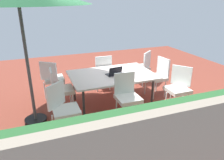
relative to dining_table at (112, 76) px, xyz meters
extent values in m
cube|color=brown|center=(0.00, 0.00, -0.70)|extent=(10.00, 10.00, 0.02)
cube|color=#2D6633|center=(0.00, 2.83, -0.09)|extent=(6.30, 0.99, 1.20)
cube|color=silver|center=(0.00, 0.00, 0.02)|extent=(1.91, 1.28, 0.04)
cylinder|color=#333333|center=(-0.81, -0.49, -0.34)|extent=(0.05, 0.05, 0.70)
cylinder|color=#333333|center=(0.81, -0.49, -0.34)|extent=(0.05, 0.05, 0.70)
cylinder|color=#333333|center=(-0.81, 0.49, -0.34)|extent=(0.05, 0.05, 0.70)
cylinder|color=#333333|center=(0.81, 0.49, -0.34)|extent=(0.05, 0.05, 0.70)
cylinder|color=#4C4C4C|center=(1.77, 0.22, 0.60)|extent=(0.06, 0.06, 2.58)
cylinder|color=black|center=(1.77, 0.22, -0.66)|extent=(0.44, 0.44, 0.06)
cube|color=silver|center=(1.22, 0.90, -0.20)|extent=(0.46, 0.46, 0.08)
cube|color=white|center=(1.36, 0.75, 0.06)|extent=(0.35, 0.33, 0.45)
cylinder|color=white|center=(1.23, 1.16, -0.47)|extent=(0.03, 0.03, 0.45)
cylinder|color=white|center=(0.96, 0.91, -0.47)|extent=(0.03, 0.03, 0.45)
cylinder|color=white|center=(1.47, 0.89, -0.47)|extent=(0.03, 0.03, 0.45)
cylinder|color=white|center=(1.21, 0.65, -0.47)|extent=(0.03, 0.03, 0.45)
cube|color=silver|center=(-0.03, 0.84, -0.20)|extent=(0.46, 0.46, 0.08)
cube|color=white|center=(-0.03, 0.63, 0.06)|extent=(0.44, 0.05, 0.45)
cylinder|color=white|center=(0.15, 1.02, -0.47)|extent=(0.03, 0.03, 0.45)
cylinder|color=white|center=(-0.21, 1.03, -0.47)|extent=(0.03, 0.03, 0.45)
cylinder|color=white|center=(0.15, 0.66, -0.47)|extent=(0.03, 0.03, 0.45)
cylinder|color=white|center=(-0.21, 0.67, -0.47)|extent=(0.03, 0.03, 0.45)
cube|color=silver|center=(1.23, -0.82, -0.20)|extent=(0.46, 0.46, 0.08)
cube|color=white|center=(1.36, -0.65, 0.06)|extent=(0.37, 0.29, 0.45)
cylinder|color=white|center=(0.98, -0.86, -0.47)|extent=(0.03, 0.03, 0.45)
cylinder|color=white|center=(1.27, -1.07, -0.47)|extent=(0.03, 0.03, 0.45)
cylinder|color=white|center=(1.20, -0.57, -0.47)|extent=(0.03, 0.03, 0.45)
cylinder|color=white|center=(1.49, -0.79, -0.47)|extent=(0.03, 0.03, 0.45)
cube|color=silver|center=(-1.19, -0.87, -0.20)|extent=(0.46, 0.46, 0.08)
cube|color=white|center=(-1.32, -0.71, 0.06)|extent=(0.37, 0.31, 0.45)
cylinder|color=white|center=(-1.21, -1.13, -0.47)|extent=(0.03, 0.03, 0.45)
cylinder|color=white|center=(-0.93, -0.90, -0.47)|extent=(0.03, 0.03, 0.45)
cylinder|color=white|center=(-1.44, -0.85, -0.47)|extent=(0.03, 0.03, 0.45)
cylinder|color=white|center=(-1.16, -0.62, -0.47)|extent=(0.03, 0.03, 0.45)
cube|color=silver|center=(1.14, -0.05, -0.20)|extent=(0.46, 0.46, 0.08)
cube|color=white|center=(1.35, -0.05, 0.06)|extent=(0.05, 0.44, 0.45)
cylinder|color=white|center=(0.96, 0.13, -0.47)|extent=(0.03, 0.03, 0.45)
cylinder|color=white|center=(0.95, -0.23, -0.47)|extent=(0.03, 0.03, 0.45)
cylinder|color=white|center=(1.32, 0.13, -0.47)|extent=(0.03, 0.03, 0.45)
cylinder|color=white|center=(1.31, -0.23, -0.47)|extent=(0.03, 0.03, 0.45)
cube|color=silver|center=(-1.19, 0.00, -0.20)|extent=(0.46, 0.46, 0.08)
cube|color=white|center=(-1.39, -0.02, 0.06)|extent=(0.09, 0.44, 0.45)
cylinder|color=white|center=(-0.99, -0.16, -0.47)|extent=(0.03, 0.03, 0.45)
cylinder|color=white|center=(-1.03, 0.20, -0.47)|extent=(0.03, 0.03, 0.45)
cylinder|color=white|center=(-1.35, -0.20, -0.47)|extent=(0.03, 0.03, 0.45)
cylinder|color=white|center=(-1.39, 0.16, -0.47)|extent=(0.03, 0.03, 0.45)
cube|color=silver|center=(-1.23, 0.83, -0.20)|extent=(0.46, 0.46, 0.08)
cube|color=white|center=(-1.39, 0.70, 0.06)|extent=(0.30, 0.37, 0.45)
cylinder|color=white|center=(-0.97, 0.80, -0.47)|extent=(0.03, 0.03, 0.45)
cylinder|color=white|center=(-1.20, 1.08, -0.47)|extent=(0.03, 0.03, 0.45)
cylinder|color=white|center=(-1.26, 0.58, -0.47)|extent=(0.03, 0.03, 0.45)
cylinder|color=white|center=(-1.48, 0.86, -0.47)|extent=(0.03, 0.03, 0.45)
cube|color=silver|center=(-0.04, -0.91, -0.20)|extent=(0.46, 0.46, 0.08)
cube|color=white|center=(-0.03, -0.70, 0.06)|extent=(0.44, 0.05, 0.45)
cylinder|color=white|center=(-0.22, -1.09, -0.47)|extent=(0.03, 0.03, 0.45)
cylinder|color=white|center=(0.14, -1.10, -0.47)|extent=(0.03, 0.03, 0.45)
cylinder|color=white|center=(-0.21, -0.73, -0.47)|extent=(0.03, 0.03, 0.45)
cylinder|color=white|center=(0.15, -0.74, -0.47)|extent=(0.03, 0.03, 0.45)
cube|color=#2D2D33|center=(-0.01, 0.05, 0.05)|extent=(0.34, 0.25, 0.02)
cube|color=black|center=(-0.02, 0.16, 0.16)|extent=(0.32, 0.09, 0.20)
cylinder|color=#CC4C33|center=(-0.35, 0.24, 0.08)|extent=(0.08, 0.08, 0.08)
camera|label=1|loc=(1.65, 4.36, 1.71)|focal=34.47mm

